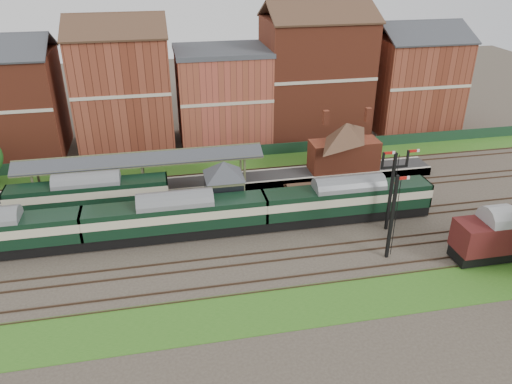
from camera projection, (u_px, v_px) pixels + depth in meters
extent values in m
plane|color=#473D33|center=(260.00, 228.00, 48.71)|extent=(160.00, 160.00, 0.00)
cube|color=#2D6619|center=(234.00, 164.00, 62.69)|extent=(90.00, 4.50, 0.06)
cube|color=#2D6619|center=(292.00, 307.00, 38.21)|extent=(90.00, 5.00, 0.06)
cube|color=#193823|center=(232.00, 152.00, 64.11)|extent=(90.00, 0.12, 1.50)
cube|color=#2D2D2D|center=(199.00, 185.00, 56.13)|extent=(55.00, 3.40, 1.00)
cube|color=#5A684A|center=(225.00, 205.00, 50.48)|extent=(3.40, 3.20, 2.40)
cube|color=brown|center=(224.00, 186.00, 49.49)|extent=(3.60, 3.40, 2.00)
pyramid|color=#383A3F|center=(224.00, 169.00, 48.67)|extent=(5.40, 5.40, 1.60)
cube|color=maroon|center=(301.00, 199.00, 51.94)|extent=(3.00, 2.40, 2.20)
cube|color=#4C3323|center=(303.00, 189.00, 50.72)|extent=(3.20, 1.34, 0.79)
cube|color=#4C3323|center=(300.00, 183.00, 51.85)|extent=(3.20, 1.34, 0.79)
cube|color=brown|center=(344.00, 155.00, 58.11)|extent=(8.00, 3.00, 3.50)
pyramid|color=#4C3323|center=(346.00, 132.00, 56.82)|extent=(8.10, 8.10, 2.20)
cube|color=brown|center=(325.00, 129.00, 56.16)|extent=(0.60, 0.60, 1.60)
cube|color=brown|center=(367.00, 126.00, 57.04)|extent=(0.60, 0.60, 1.60)
cube|color=brown|center=(33.00, 186.00, 50.99)|extent=(0.22, 0.22, 3.40)
cube|color=brown|center=(241.00, 159.00, 57.15)|extent=(0.22, 0.22, 3.40)
cube|color=#383A3F|center=(141.00, 159.00, 52.38)|extent=(26.00, 1.99, 0.90)
cube|color=#383A3F|center=(141.00, 152.00, 54.04)|extent=(26.00, 1.99, 0.90)
cube|color=brown|center=(141.00, 152.00, 53.04)|extent=(26.00, 0.20, 0.20)
cube|color=black|center=(391.00, 192.00, 46.84)|extent=(0.25, 0.25, 8.00)
cube|color=black|center=(394.00, 167.00, 45.67)|extent=(2.60, 0.18, 0.18)
cube|color=#B2140F|center=(389.00, 153.00, 44.89)|extent=(1.10, 0.08, 0.25)
cube|color=#B2140F|center=(414.00, 151.00, 45.32)|extent=(1.10, 0.08, 0.25)
cube|color=black|center=(392.00, 218.00, 42.56)|extent=(0.25, 0.25, 8.00)
cube|color=#B2140F|center=(404.00, 178.00, 40.98)|extent=(1.10, 0.08, 0.25)
cube|color=brown|center=(2.00, 106.00, 62.67)|extent=(14.00, 10.00, 13.00)
cube|color=maroon|center=(123.00, 92.00, 64.87)|extent=(12.00, 10.00, 15.00)
cube|color=#A74736|center=(223.00, 98.00, 67.85)|extent=(12.00, 10.00, 12.00)
cube|color=brown|center=(315.00, 78.00, 69.24)|extent=(14.00, 10.00, 16.00)
cube|color=maroon|center=(413.00, 83.00, 72.58)|extent=(12.00, 10.00, 13.00)
cube|color=black|center=(178.00, 231.00, 47.00)|extent=(16.79, 2.35, 1.03)
cube|color=black|center=(176.00, 215.00, 46.22)|extent=(16.79, 2.61, 2.43)
cube|color=beige|center=(176.00, 212.00, 46.08)|extent=(16.81, 2.65, 0.84)
cube|color=slate|center=(175.00, 202.00, 45.60)|extent=(16.79, 2.61, 0.56)
cube|color=black|center=(346.00, 214.00, 49.97)|extent=(16.79, 2.35, 1.03)
cube|color=black|center=(348.00, 198.00, 49.19)|extent=(16.79, 2.61, 2.43)
cube|color=beige|center=(348.00, 196.00, 49.05)|extent=(16.81, 2.65, 0.84)
cube|color=slate|center=(349.00, 186.00, 48.57)|extent=(16.79, 2.61, 0.56)
cube|color=black|center=(91.00, 207.00, 51.20)|extent=(15.87, 2.22, 0.97)
cube|color=black|center=(89.00, 193.00, 50.46)|extent=(15.87, 2.47, 2.29)
cube|color=beige|center=(88.00, 191.00, 50.34)|extent=(15.89, 2.51, 0.79)
cube|color=slate|center=(87.00, 182.00, 49.88)|extent=(15.87, 2.47, 0.53)
cube|color=black|center=(489.00, 252.00, 43.86)|extent=(6.60, 2.43, 0.99)
cube|color=#4A1515|center=(493.00, 234.00, 43.04)|extent=(6.60, 2.86, 2.64)
cube|color=gray|center=(497.00, 220.00, 42.38)|extent=(6.60, 2.86, 0.48)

